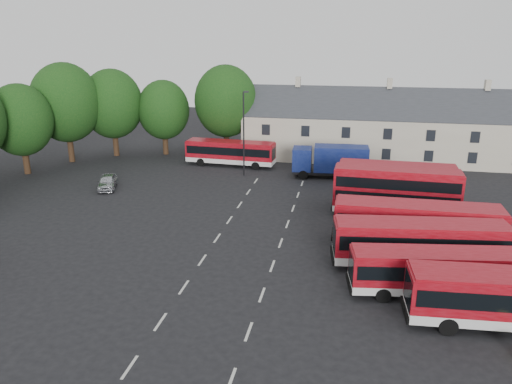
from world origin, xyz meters
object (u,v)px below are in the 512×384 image
at_px(lamppost, 244,132).
at_px(box_truck, 331,160).
at_px(bus_dd_south, 396,190).
at_px(silver_car, 107,182).

bearing_deg(lamppost, box_truck, 5.63).
height_order(bus_dd_south, lamppost, lamppost).
bearing_deg(bus_dd_south, silver_car, 176.39).
relative_size(silver_car, lamppost, 0.46).
bearing_deg(silver_car, bus_dd_south, -25.20).
height_order(silver_car, lamppost, lamppost).
distance_m(box_truck, silver_car, 23.81).
height_order(bus_dd_south, silver_car, bus_dd_south).
bearing_deg(bus_dd_south, box_truck, 120.26).
bearing_deg(lamppost, bus_dd_south, -33.65).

